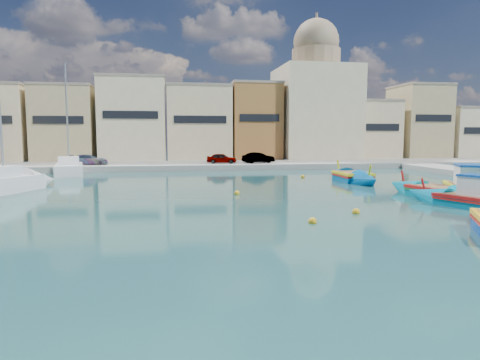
{
  "coord_description": "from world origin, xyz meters",
  "views": [
    {
      "loc": [
        -9.37,
        -15.9,
        3.78
      ],
      "look_at": [
        -5.79,
        6.0,
        1.4
      ],
      "focal_mm": 32.0,
      "sensor_mm": 36.0,
      "label": 1
    }
  ],
  "objects_px": {
    "church_block": "(315,100)",
    "yacht_north": "(70,168)",
    "luzzu_cyan_mid": "(437,194)",
    "luzzu_blue_cabin": "(469,201)",
    "luzzu_turquoise_cabin": "(467,190)",
    "luzzu_green": "(352,178)",
    "yacht_midnorth": "(19,183)"
  },
  "relations": [
    {
      "from": "church_block",
      "to": "luzzu_green",
      "type": "xyz_separation_m",
      "value": [
        -4.95,
        -23.65,
        -8.12
      ]
    },
    {
      "from": "luzzu_cyan_mid",
      "to": "yacht_midnorth",
      "type": "relative_size",
      "value": 0.74
    },
    {
      "from": "luzzu_green",
      "to": "yacht_midnorth",
      "type": "height_order",
      "value": "yacht_midnorth"
    },
    {
      "from": "luzzu_blue_cabin",
      "to": "yacht_north",
      "type": "relative_size",
      "value": 0.67
    },
    {
      "from": "church_block",
      "to": "yacht_north",
      "type": "relative_size",
      "value": 1.7
    },
    {
      "from": "luzzu_turquoise_cabin",
      "to": "yacht_midnorth",
      "type": "relative_size",
      "value": 0.82
    },
    {
      "from": "luzzu_cyan_mid",
      "to": "luzzu_blue_cabin",
      "type": "bearing_deg",
      "value": -94.83
    },
    {
      "from": "yacht_midnorth",
      "to": "luzzu_blue_cabin",
      "type": "bearing_deg",
      "value": -23.71
    },
    {
      "from": "luzzu_cyan_mid",
      "to": "yacht_north",
      "type": "xyz_separation_m",
      "value": [
        -25.38,
        20.98,
        0.18
      ]
    },
    {
      "from": "church_block",
      "to": "luzzu_green",
      "type": "distance_m",
      "value": 25.49
    },
    {
      "from": "church_block",
      "to": "luzzu_cyan_mid",
      "type": "distance_m",
      "value": 34.21
    },
    {
      "from": "luzzu_green",
      "to": "church_block",
      "type": "bearing_deg",
      "value": 78.19
    },
    {
      "from": "church_block",
      "to": "yacht_midnorth",
      "type": "relative_size",
      "value": 1.64
    },
    {
      "from": "luzzu_turquoise_cabin",
      "to": "luzzu_green",
      "type": "bearing_deg",
      "value": 111.46
    },
    {
      "from": "luzzu_cyan_mid",
      "to": "yacht_north",
      "type": "relative_size",
      "value": 0.77
    },
    {
      "from": "luzzu_cyan_mid",
      "to": "yacht_north",
      "type": "height_order",
      "value": "yacht_north"
    },
    {
      "from": "church_block",
      "to": "luzzu_blue_cabin",
      "type": "bearing_deg",
      "value": -96.36
    },
    {
      "from": "luzzu_blue_cabin",
      "to": "luzzu_cyan_mid",
      "type": "height_order",
      "value": "luzzu_blue_cabin"
    },
    {
      "from": "luzzu_cyan_mid",
      "to": "yacht_midnorth",
      "type": "xyz_separation_m",
      "value": [
        -25.84,
        8.16,
        0.2
      ]
    },
    {
      "from": "luzzu_cyan_mid",
      "to": "yacht_midnorth",
      "type": "distance_m",
      "value": 27.09
    },
    {
      "from": "luzzu_green",
      "to": "luzzu_cyan_mid",
      "type": "bearing_deg",
      "value": -82.76
    },
    {
      "from": "luzzu_turquoise_cabin",
      "to": "luzzu_cyan_mid",
      "type": "relative_size",
      "value": 1.11
    },
    {
      "from": "church_block",
      "to": "luzzu_blue_cabin",
      "type": "xyz_separation_m",
      "value": [
        -4.02,
        -36.08,
        -8.09
      ]
    },
    {
      "from": "luzzu_green",
      "to": "yacht_midnorth",
      "type": "distance_m",
      "value": 24.68
    },
    {
      "from": "yacht_north",
      "to": "luzzu_turquoise_cabin",
      "type": "bearing_deg",
      "value": -36.54
    },
    {
      "from": "luzzu_cyan_mid",
      "to": "yacht_north",
      "type": "distance_m",
      "value": 32.93
    },
    {
      "from": "church_block",
      "to": "luzzu_cyan_mid",
      "type": "height_order",
      "value": "church_block"
    },
    {
      "from": "luzzu_blue_cabin",
      "to": "church_block",
      "type": "bearing_deg",
      "value": 83.64
    },
    {
      "from": "luzzu_turquoise_cabin",
      "to": "luzzu_blue_cabin",
      "type": "bearing_deg",
      "value": -126.0
    },
    {
      "from": "yacht_north",
      "to": "yacht_midnorth",
      "type": "bearing_deg",
      "value": -92.05
    },
    {
      "from": "church_block",
      "to": "yacht_midnorth",
      "type": "xyz_separation_m",
      "value": [
        -29.6,
        -24.85,
        -7.95
      ]
    },
    {
      "from": "luzzu_turquoise_cabin",
      "to": "yacht_north",
      "type": "height_order",
      "value": "yacht_north"
    }
  ]
}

